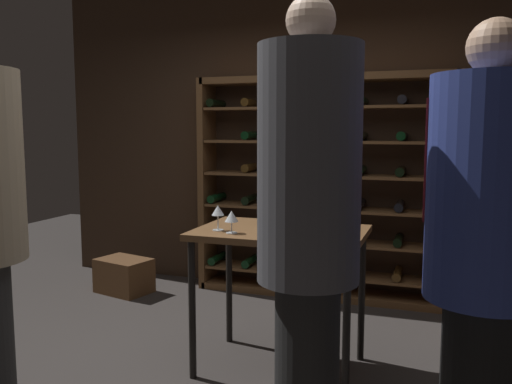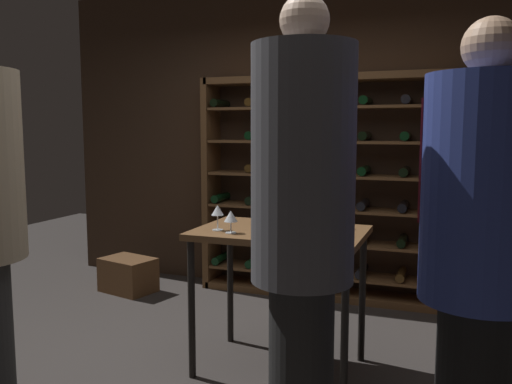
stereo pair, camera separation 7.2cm
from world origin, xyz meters
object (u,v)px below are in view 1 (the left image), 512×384
Objects in this scene: person_bystander_red_print at (486,242)px; wine_bottle_amber_reserve at (266,203)px; wine_rack at (324,188)px; wine_bottle_black_capsule at (313,205)px; wine_glass_stemmed_left at (218,212)px; tasting_table at (281,246)px; wine_bottle_red_label at (306,211)px; person_bystander_dark_jacket at (308,222)px; wine_crate at (124,276)px; wine_glass_stemmed_right at (232,217)px.

wine_bottle_amber_reserve is (-1.25, 0.99, -0.03)m from person_bystander_red_print.
wine_rack reaches higher than wine_bottle_amber_reserve.
wine_glass_stemmed_left is at bearing -145.48° from wine_bottle_black_capsule.
tasting_table is 0.31m from wine_bottle_red_label.
person_bystander_red_print is at bearing 127.06° from person_bystander_dark_jacket.
person_bystander_red_print is at bearing -64.08° from wine_rack.
wine_rack is 4.80× the size of wine_crate.
tasting_table is 1.41m from person_bystander_red_print.
person_bystander_dark_jacket reaches higher than wine_glass_stemmed_right.
wine_rack is 1.37m from wine_bottle_black_capsule.
wine_glass_stemmed_left is at bearing -123.06° from wine_bottle_amber_reserve.
tasting_table is 6.60× the size of wine_glass_stemmed_left.
wine_bottle_black_capsule is at bearing -23.37° from wine_crate.
person_bystander_dark_jacket is at bearing -64.26° from wine_bottle_amber_reserve.
wine_bottle_amber_reserve is 2.45× the size of wine_glass_stemmed_left.
wine_bottle_red_label is at bearing 49.16° from person_bystander_red_print.
wine_rack reaches higher than wine_bottle_black_capsule.
tasting_table is (0.06, -1.55, -0.20)m from wine_rack.
wine_rack is 14.71× the size of wine_glass_stemmed_left.
tasting_table is 2.21m from wine_crate.
person_bystander_dark_jacket is (0.47, -2.56, 0.14)m from wine_rack.
wine_rack is 6.01× the size of wine_bottle_amber_reserve.
wine_bottle_black_capsule is at bearing 93.70° from wine_bottle_red_label.
person_bystander_red_print reaches higher than wine_glass_stemmed_right.
wine_rack is 1.39m from wine_bottle_amber_reserve.
tasting_table is 0.33m from wine_bottle_amber_reserve.
person_bystander_red_print reaches higher than wine_crate.
wine_crate is at bearing 55.54° from person_bystander_red_print.
wine_bottle_black_capsule is 0.62m from wine_glass_stemmed_left.
wine_bottle_black_capsule is (1.99, -0.86, 0.88)m from wine_crate.
wine_bottle_red_label is 1.01× the size of wine_bottle_black_capsule.
wine_rack is 6.37× the size of wine_bottle_black_capsule.
tasting_table is at bearing -134.41° from person_bystander_dark_jacket.
wine_bottle_black_capsule is at bearing 40.83° from person_bystander_red_print.
wine_rack is 2.23× the size of tasting_table.
wine_crate is 1.32× the size of wine_bottle_red_label.
wine_glass_stemmed_left is (-0.77, 0.85, -0.12)m from person_bystander_dark_jacket.
person_bystander_dark_jacket is 1.30m from wine_bottle_amber_reserve.
person_bystander_dark_jacket reaches higher than wine_crate.
person_bystander_dark_jacket reaches higher than wine_rack.
wine_bottle_black_capsule reaches higher than tasting_table.
person_bystander_dark_jacket is 13.04× the size of wine_glass_stemmed_left.
wine_glass_stemmed_left is at bearing -114.64° from person_bystander_dark_jacket.
wine_bottle_red_label reaches higher than tasting_table.
wine_glass_stemmed_right is at bearing -139.23° from tasting_table.
person_bystander_dark_jacket is 1.15m from wine_glass_stemmed_left.
wine_bottle_amber_reserve is (-0.09, -1.39, 0.05)m from wine_rack.
wine_bottle_amber_reserve is 0.39m from wine_glass_stemmed_right.
wine_rack is at bearing 92.04° from tasting_table.
person_bystander_red_print is 1.60m from wine_bottle_amber_reserve.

